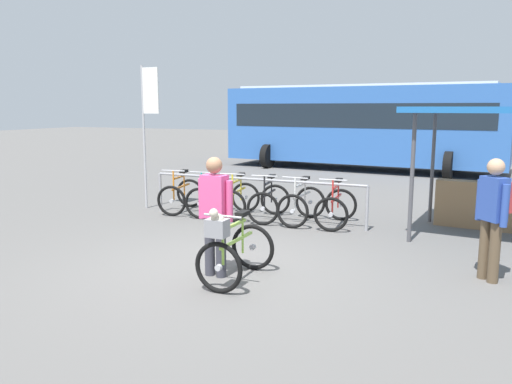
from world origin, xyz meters
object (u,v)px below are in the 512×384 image
(racked_bike_teal, at_px, (209,197))
(racked_bike_white, at_px, (302,205))
(racked_bike_orange, at_px, (181,195))
(racked_bike_red, at_px, (336,207))
(featured_bicycle, at_px, (232,248))
(banner_flag, at_px, (148,110))
(racked_bike_yellow, at_px, (238,200))
(racked_bike_black, at_px, (269,202))
(pedestrian_with_backpack, at_px, (494,212))
(bus_distant, at_px, (362,122))
(market_stall, at_px, (504,159))
(person_with_featured_bike, at_px, (215,211))

(racked_bike_teal, xyz_separation_m, racked_bike_white, (2.10, 0.01, 0.00))
(racked_bike_orange, distance_m, racked_bike_red, 3.50)
(featured_bicycle, height_order, banner_flag, banner_flag)
(racked_bike_yellow, distance_m, featured_bicycle, 4.09)
(racked_bike_black, bearing_deg, pedestrian_with_backpack, -28.77)
(racked_bike_red, distance_m, featured_bicycle, 3.75)
(racked_bike_orange, relative_size, bus_distant, 0.12)
(racked_bike_red, xyz_separation_m, banner_flag, (-4.31, 0.00, 1.86))
(featured_bicycle, distance_m, market_stall, 5.40)
(racked_bike_teal, height_order, racked_bike_yellow, same)
(racked_bike_black, bearing_deg, person_with_featured_bike, -79.74)
(racked_bike_teal, xyz_separation_m, person_with_featured_bike, (2.04, -3.54, 0.54))
(racked_bike_yellow, xyz_separation_m, racked_bike_red, (2.10, 0.01, 0.00))
(featured_bicycle, bearing_deg, racked_bike_orange, 129.76)
(racked_bike_yellow, xyz_separation_m, featured_bicycle, (1.69, -3.72, 0.12))
(person_with_featured_bike, bearing_deg, racked_bike_teal, 119.99)
(featured_bicycle, bearing_deg, person_with_featured_bike, 152.62)
(bus_distant, bearing_deg, banner_flag, -106.96)
(racked_bike_black, height_order, racked_bike_red, same)
(racked_bike_yellow, relative_size, pedestrian_with_backpack, 0.71)
(racked_bike_orange, relative_size, featured_bicycle, 0.98)
(racked_bike_black, distance_m, racked_bike_white, 0.70)
(racked_bike_black, distance_m, featured_bicycle, 3.85)
(racked_bike_teal, bearing_deg, racked_bike_orange, -179.73)
(racked_bike_orange, xyz_separation_m, bus_distant, (2.01, 9.29, 1.37))
(racked_bike_white, xyz_separation_m, bus_distant, (-0.79, 9.27, 1.37))
(banner_flag, bearing_deg, market_stall, 3.59)
(pedestrian_with_backpack, xyz_separation_m, banner_flag, (-7.00, 2.25, 1.29))
(racked_bike_teal, bearing_deg, bus_distant, 81.95)
(racked_bike_black, relative_size, banner_flag, 0.37)
(racked_bike_black, distance_m, pedestrian_with_backpack, 4.69)
(racked_bike_teal, relative_size, banner_flag, 0.36)
(racked_bike_orange, distance_m, market_stall, 6.48)
(person_with_featured_bike, distance_m, pedestrian_with_backpack, 3.68)
(featured_bicycle, height_order, person_with_featured_bike, person_with_featured_bike)
(racked_bike_black, height_order, racked_bike_white, same)
(racked_bike_black, xyz_separation_m, pedestrian_with_backpack, (4.08, -2.24, 0.57))
(racked_bike_red, distance_m, market_stall, 3.09)
(racked_bike_yellow, distance_m, bus_distant, 9.40)
(racked_bike_black, distance_m, market_stall, 4.43)
(featured_bicycle, bearing_deg, racked_bike_yellow, 114.42)
(person_with_featured_bike, xyz_separation_m, banner_flag, (-3.56, 3.55, 1.32))
(racked_bike_orange, height_order, racked_bike_teal, same)
(racked_bike_orange, xyz_separation_m, banner_flag, (-0.81, 0.02, 1.86))
(racked_bike_teal, bearing_deg, racked_bike_black, 0.27)
(racked_bike_red, bearing_deg, racked_bike_teal, -179.73)
(person_with_featured_bike, relative_size, market_stall, 0.49)
(racked_bike_black, height_order, person_with_featured_bike, person_with_featured_bike)
(racked_bike_white, bearing_deg, racked_bike_black, -179.73)
(racked_bike_yellow, height_order, bus_distant, bus_distant)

